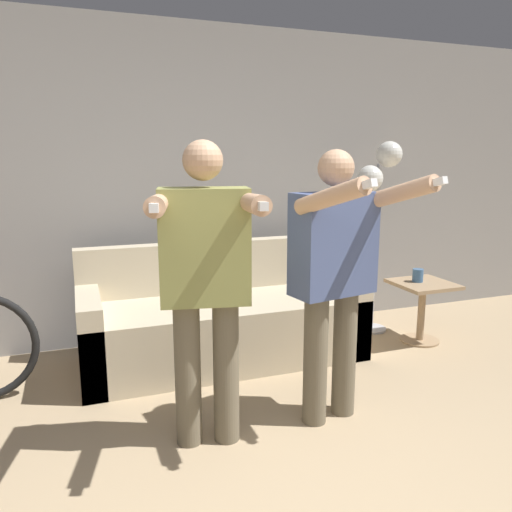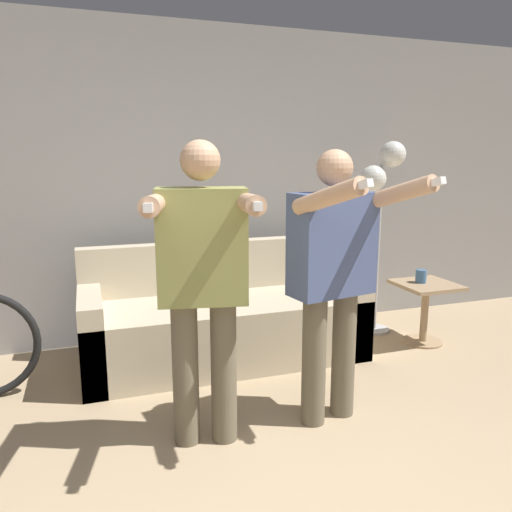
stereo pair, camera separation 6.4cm
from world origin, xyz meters
TOP-DOWN VIEW (x-y plane):
  - wall_back at (0.00, 2.81)m, footprint 10.00×0.05m
  - couch at (0.23, 2.18)m, footprint 2.10×0.82m
  - person_left at (-0.18, 1.08)m, footprint 0.61×0.75m
  - person_right at (0.57, 1.08)m, footprint 0.63×0.73m
  - cat at (0.22, 2.49)m, footprint 0.49×0.12m
  - floor_lamp at (1.68, 2.34)m, footprint 0.40×0.27m
  - side_table at (1.89, 1.95)m, footprint 0.46×0.46m
  - cup at (1.86, 1.98)m, footprint 0.09×0.09m

SIDE VIEW (x-z plane):
  - couch at x=0.23m, z-range -0.14..0.73m
  - side_table at x=1.89m, z-range 0.11..0.63m
  - cup at x=1.86m, z-range 0.51..0.62m
  - person_right at x=0.57m, z-range 0.13..1.71m
  - person_left at x=-0.18m, z-range 0.13..1.75m
  - cat at x=0.22m, z-range 0.86..1.03m
  - wall_back at x=0.00m, z-range 0.00..2.60m
  - floor_lamp at x=1.68m, z-range 0.50..2.16m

